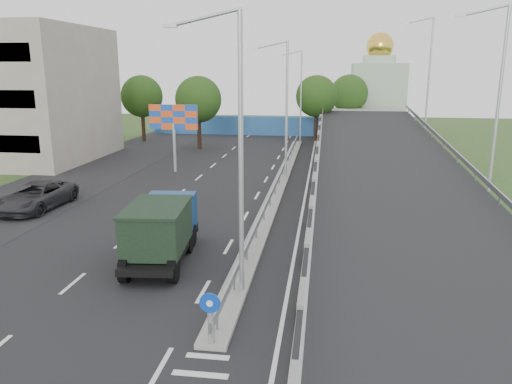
% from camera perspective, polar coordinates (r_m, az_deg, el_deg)
% --- Properties ---
extents(road_surface, '(26.00, 90.00, 0.04)m').
position_cam_1_polar(road_surface, '(32.78, -3.22, -0.76)').
color(road_surface, black).
rests_on(road_surface, ground).
extents(parking_strip, '(8.00, 90.00, 0.05)m').
position_cam_1_polar(parking_strip, '(37.50, -23.11, -0.00)').
color(parking_strip, black).
rests_on(parking_strip, ground).
extents(median, '(1.00, 44.00, 0.20)m').
position_cam_1_polar(median, '(36.19, 2.67, 0.81)').
color(median, gray).
rests_on(median, ground).
extents(overpass_ramp, '(10.00, 50.00, 3.50)m').
position_cam_1_polar(overpass_ramp, '(35.95, 14.70, 2.97)').
color(overpass_ramp, gray).
rests_on(overpass_ramp, ground).
extents(median_guardrail, '(0.09, 44.00, 0.71)m').
position_cam_1_polar(median_guardrail, '(36.04, 2.68, 1.82)').
color(median_guardrail, gray).
rests_on(median_guardrail, median).
extents(sign_bollard, '(0.64, 0.23, 1.67)m').
position_cam_1_polar(sign_bollard, '(15.47, -5.21, -14.15)').
color(sign_bollard, black).
rests_on(sign_bollard, median).
extents(lamp_post_near, '(2.74, 0.18, 10.08)m').
position_cam_1_polar(lamp_post_near, '(17.56, -2.36, 5.75)').
color(lamp_post_near, '#B2B5B7').
rests_on(lamp_post_near, median).
extents(lamp_post_mid, '(2.74, 0.18, 10.08)m').
position_cam_1_polar(lamp_post_mid, '(37.31, 3.24, 10.07)').
color(lamp_post_mid, '#B2B5B7').
rests_on(lamp_post_mid, median).
extents(lamp_post_far, '(2.74, 0.18, 10.08)m').
position_cam_1_polar(lamp_post_far, '(57.23, 4.98, 11.38)').
color(lamp_post_far, '#B2B5B7').
rests_on(lamp_post_far, median).
extents(blue_wall, '(30.00, 0.50, 2.40)m').
position_cam_1_polar(blue_wall, '(63.90, 1.48, 7.54)').
color(blue_wall, '#2A5F9C').
rests_on(blue_wall, ground).
extents(church, '(7.00, 7.00, 13.80)m').
position_cam_1_polar(church, '(71.48, 13.71, 11.14)').
color(church, '#B2CCAD').
rests_on(church, ground).
extents(billboard, '(4.00, 0.24, 5.50)m').
position_cam_1_polar(billboard, '(41.17, -9.41, 8.00)').
color(billboard, '#B2B5B7').
rests_on(billboard, ground).
extents(tree_left_mid, '(4.80, 4.80, 7.60)m').
position_cam_1_polar(tree_left_mid, '(52.88, -6.61, 10.45)').
color(tree_left_mid, black).
rests_on(tree_left_mid, ground).
extents(tree_median_far, '(4.80, 4.80, 7.60)m').
position_cam_1_polar(tree_median_far, '(59.19, 6.93, 10.80)').
color(tree_median_far, black).
rests_on(tree_median_far, ground).
extents(tree_left_far, '(4.80, 4.80, 7.60)m').
position_cam_1_polar(tree_left_far, '(60.06, -12.92, 10.60)').
color(tree_left_far, black).
rests_on(tree_left_far, ground).
extents(tree_ramp_far, '(4.80, 4.80, 7.60)m').
position_cam_1_polar(tree_ramp_far, '(66.23, 10.60, 10.99)').
color(tree_ramp_far, black).
rests_on(tree_ramp_far, ground).
extents(dump_truck, '(2.86, 6.37, 2.73)m').
position_cam_1_polar(dump_truck, '(22.34, -10.73, -4.02)').
color(dump_truck, black).
rests_on(dump_truck, ground).
extents(parked_car_c, '(2.90, 5.88, 1.60)m').
position_cam_1_polar(parked_car_c, '(32.96, -23.78, -0.43)').
color(parked_car_c, '#2B2A2F').
rests_on(parked_car_c, ground).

